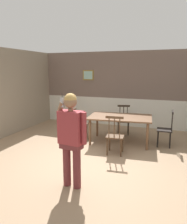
{
  "coord_description": "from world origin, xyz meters",
  "views": [
    {
      "loc": [
        1.77,
        -4.29,
        2.08
      ],
      "look_at": [
        0.27,
        -0.25,
        1.24
      ],
      "focal_mm": 34.59,
      "sensor_mm": 36.0,
      "label": 1
    }
  ],
  "objects_px": {
    "dining_table": "(120,119)",
    "chair_by_doorway": "(166,129)",
    "chair_at_table_head": "(78,124)",
    "chair_near_window": "(115,136)",
    "person_figure": "(71,134)",
    "chair_opposite_corner": "(123,120)"
  },
  "relations": [
    {
      "from": "person_figure",
      "to": "chair_opposite_corner",
      "type": "bearing_deg",
      "value": -85.19
    },
    {
      "from": "chair_by_doorway",
      "to": "chair_near_window",
      "type": "bearing_deg",
      "value": 130.93
    },
    {
      "from": "dining_table",
      "to": "chair_by_doorway",
      "type": "xyz_separation_m",
      "value": [
        1.26,
        0.13,
        -0.21
      ]
    },
    {
      "from": "chair_near_window",
      "to": "person_figure",
      "type": "distance_m",
      "value": 1.84
    },
    {
      "from": "person_figure",
      "to": "chair_near_window",
      "type": "bearing_deg",
      "value": -93.84
    },
    {
      "from": "chair_at_table_head",
      "to": "person_figure",
      "type": "height_order",
      "value": "person_figure"
    },
    {
      "from": "chair_by_doorway",
      "to": "chair_at_table_head",
      "type": "bearing_deg",
      "value": 94.67
    },
    {
      "from": "chair_at_table_head",
      "to": "chair_opposite_corner",
      "type": "relative_size",
      "value": 0.99
    },
    {
      "from": "chair_near_window",
      "to": "person_figure",
      "type": "bearing_deg",
      "value": -106.92
    },
    {
      "from": "dining_table",
      "to": "chair_opposite_corner",
      "type": "height_order",
      "value": "chair_opposite_corner"
    },
    {
      "from": "chair_near_window",
      "to": "chair_opposite_corner",
      "type": "bearing_deg",
      "value": 90.03
    },
    {
      "from": "chair_by_doorway",
      "to": "chair_at_table_head",
      "type": "xyz_separation_m",
      "value": [
        -2.52,
        -0.27,
        -0.02
      ]
    },
    {
      "from": "dining_table",
      "to": "chair_at_table_head",
      "type": "relative_size",
      "value": 2.01
    },
    {
      "from": "dining_table",
      "to": "chair_opposite_corner",
      "type": "distance_m",
      "value": 0.95
    },
    {
      "from": "chair_by_doorway",
      "to": "chair_opposite_corner",
      "type": "bearing_deg",
      "value": 58.6
    },
    {
      "from": "dining_table",
      "to": "chair_at_table_head",
      "type": "xyz_separation_m",
      "value": [
        -1.26,
        -0.14,
        -0.23
      ]
    },
    {
      "from": "chair_near_window",
      "to": "chair_at_table_head",
      "type": "distance_m",
      "value": 1.57
    },
    {
      "from": "dining_table",
      "to": "chair_at_table_head",
      "type": "height_order",
      "value": "chair_at_table_head"
    },
    {
      "from": "dining_table",
      "to": "chair_by_doorway",
      "type": "height_order",
      "value": "chair_by_doorway"
    },
    {
      "from": "chair_at_table_head",
      "to": "dining_table",
      "type": "bearing_deg",
      "value": 92.75
    },
    {
      "from": "chair_near_window",
      "to": "chair_opposite_corner",
      "type": "distance_m",
      "value": 1.85
    },
    {
      "from": "chair_at_table_head",
      "to": "person_figure",
      "type": "xyz_separation_m",
      "value": [
        1.03,
        -2.53,
        0.52
      ]
    }
  ]
}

